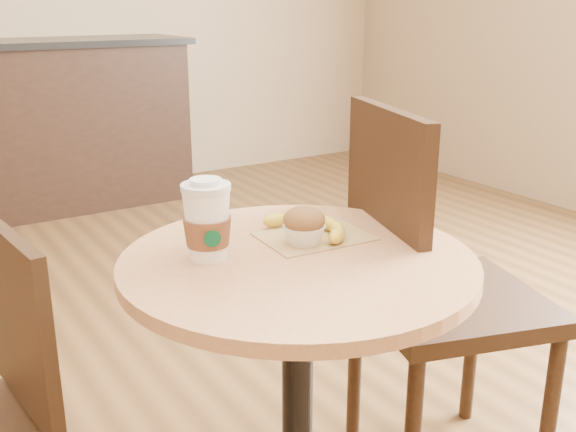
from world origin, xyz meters
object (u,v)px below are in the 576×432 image
at_px(chair_right, 429,286).
at_px(cafe_table, 298,341).
at_px(banana, 311,226).
at_px(coffee_cup, 207,223).
at_px(muffin, 304,226).

bearing_deg(chair_right, cafe_table, 112.75).
bearing_deg(banana, cafe_table, -148.30).
bearing_deg(banana, coffee_cup, 168.49).
relative_size(chair_right, banana, 4.45).
xyz_separation_m(cafe_table, chair_right, (0.43, 0.05, 0.01)).
relative_size(cafe_table, muffin, 7.95).
distance_m(coffee_cup, muffin, 0.22).
bearing_deg(chair_right, banana, 96.66).
xyz_separation_m(coffee_cup, muffin, (0.21, -0.04, -0.03)).
distance_m(coffee_cup, banana, 0.27).
relative_size(coffee_cup, banana, 0.74).
height_order(chair_right, banana, chair_right).
distance_m(cafe_table, chair_right, 0.44).
bearing_deg(muffin, chair_right, -1.40).
relative_size(chair_right, coffee_cup, 5.97).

